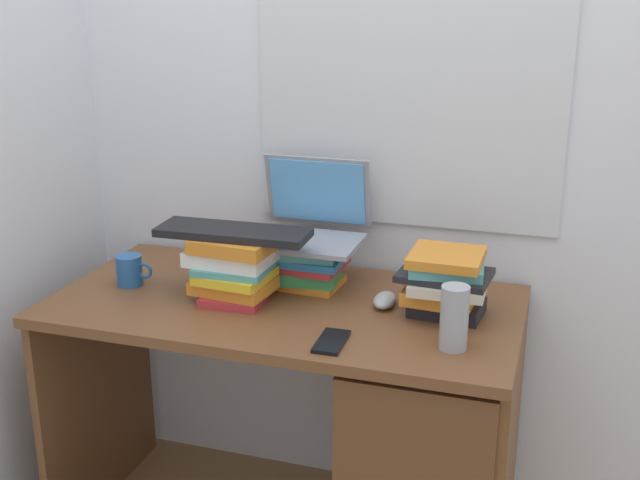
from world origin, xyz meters
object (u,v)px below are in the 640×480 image
desk (394,435)px  computer_mouse (385,300)px  cell_phone (331,341)px  book_stack_keyboard_riser (234,267)px  mug (130,270)px  book_stack_tall (304,264)px  laptop (310,220)px  keyboard (233,232)px  water_bottle (454,318)px  book_stack_side (446,283)px

desk → computer_mouse: bearing=125.6°
desk → cell_phone: cell_phone is taller
computer_mouse → book_stack_keyboard_riser: bearing=-169.4°
mug → book_stack_keyboard_riser: bearing=-1.5°
book_stack_keyboard_riser → computer_mouse: book_stack_keyboard_riser is taller
computer_mouse → book_stack_tall: bearing=161.6°
laptop → keyboard: size_ratio=0.77×
book_stack_tall → computer_mouse: book_stack_tall is taller
desk → water_bottle: bearing=-38.9°
book_stack_keyboard_riser → cell_phone: bearing=-29.5°
book_stack_side → laptop: laptop is taller
keyboard → cell_phone: 0.44m
book_stack_side → laptop: bearing=159.8°
computer_mouse → mug: (-0.75, -0.07, 0.03)m
mug → cell_phone: mug is taller
cell_phone → book_stack_keyboard_riser: bearing=149.0°
book_stack_keyboard_riser → water_bottle: size_ratio=1.53×
desk → water_bottle: 0.48m
laptop → cell_phone: laptop is taller
book_stack_keyboard_riser → water_bottle: bearing=-11.6°
mug → water_bottle: 0.97m
book_stack_tall → laptop: bearing=92.0°
cell_phone → mug: bearing=161.9°
book_stack_tall → desk: bearing=-26.9°
book_stack_tall → computer_mouse: (0.26, -0.09, -0.05)m
water_bottle → book_stack_side: bearing=105.3°
mug → cell_phone: size_ratio=0.83×
book_stack_tall → computer_mouse: bearing=-18.4°
book_stack_side → mug: (-0.91, -0.05, -0.05)m
mug → cell_phone: (0.68, -0.20, -0.04)m
book_stack_tall → cell_phone: size_ratio=1.77×
book_stack_tall → water_bottle: water_bottle is taller
desk → computer_mouse: (-0.05, 0.07, 0.37)m
computer_mouse → mug: 0.75m
desk → keyboard: 0.71m
book_stack_tall → keyboard: bearing=-133.3°
book_stack_side → cell_phone: bearing=-132.9°
water_bottle → cell_phone: (-0.29, -0.06, -0.08)m
water_bottle → mug: bearing=171.9°
laptop → mug: laptop is taller
mug → laptop: bearing=23.5°
cell_phone → computer_mouse: bearing=73.7°
computer_mouse → mug: size_ratio=0.93×
book_stack_keyboard_riser → desk: bearing=0.6°
book_stack_keyboard_riser → cell_phone: book_stack_keyboard_riser is taller
book_stack_tall → mug: 0.51m
water_bottle → laptop: bearing=144.1°
mug → book_stack_side: bearing=3.3°
desk → mug: bearing=179.7°
book_stack_side → cell_phone: size_ratio=1.82×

